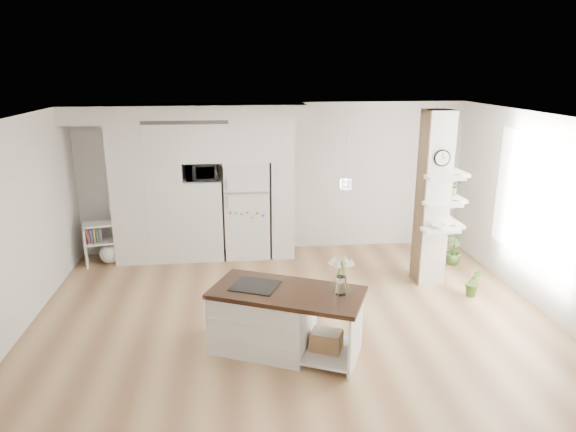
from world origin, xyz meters
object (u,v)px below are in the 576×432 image
floor_plant_a (474,282)px  kitchen_island (272,317)px  refrigerator (247,208)px  bookshelf (106,246)px

floor_plant_a → kitchen_island: bearing=-159.6°
floor_plant_a → refrigerator: bearing=147.0°
refrigerator → bookshelf: 2.51m
bookshelf → floor_plant_a: (5.74, -1.96, -0.09)m
refrigerator → bookshelf: (-2.45, -0.18, -0.55)m
kitchen_island → refrigerator: bearing=117.5°
refrigerator → floor_plant_a: size_ratio=3.83×
refrigerator → floor_plant_a: 3.98m
refrigerator → bookshelf: size_ratio=2.36×
kitchen_island → bookshelf: kitchen_island is taller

